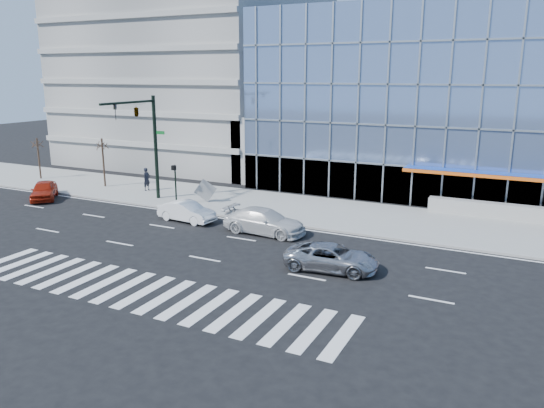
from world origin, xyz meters
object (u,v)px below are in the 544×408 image
at_px(silver_suv, 332,258).
at_px(white_suv, 264,221).
at_px(traffic_signal, 142,123).
at_px(street_tree_near, 102,145).
at_px(red_sedan, 44,190).
at_px(ped_signal_post, 175,178).
at_px(white_sedan, 187,211).
at_px(pedestrian, 147,179).
at_px(tilted_panel, 205,190).
at_px(street_tree_far, 37,144).

relative_size(silver_suv, white_suv, 0.90).
xyz_separation_m(traffic_signal, street_tree_near, (-7.00, 2.93, -2.39)).
relative_size(white_suv, red_sedan, 1.24).
relative_size(ped_signal_post, silver_suv, 0.63).
xyz_separation_m(white_sedan, pedestrian, (-8.32, 6.00, 0.43)).
height_order(traffic_signal, street_tree_near, traffic_signal).
height_order(pedestrian, tilted_panel, pedestrian).
bearing_deg(white_suv, red_sedan, 90.46).
bearing_deg(silver_suv, traffic_signal, 62.25).
bearing_deg(silver_suv, ped_signal_post, 57.95).
xyz_separation_m(traffic_signal, white_suv, (11.73, -2.90, -5.39)).
bearing_deg(ped_signal_post, traffic_signal, -171.48).
distance_m(traffic_signal, silver_suv, 19.87).
relative_size(red_sedan, pedestrian, 2.23).
bearing_deg(tilted_panel, street_tree_near, 154.14).
xyz_separation_m(street_tree_far, tilted_panel, (19.16, -1.00, -2.39)).
bearing_deg(ped_signal_post, white_sedan, -44.15).
bearing_deg(silver_suv, pedestrian, 57.11).
bearing_deg(red_sedan, street_tree_far, 100.23).
bearing_deg(pedestrian, white_sedan, -121.02).
relative_size(white_sedan, tilted_panel, 3.19).
xyz_separation_m(street_tree_far, red_sedan, (6.77, -5.43, -2.71)).
distance_m(white_suv, pedestrian, 15.58).
bearing_deg(street_tree_far, ped_signal_post, -8.31).
distance_m(traffic_signal, street_tree_far, 15.53).
relative_size(traffic_signal, street_tree_near, 1.89).
distance_m(traffic_signal, ped_signal_post, 4.75).
bearing_deg(pedestrian, traffic_signal, -136.54).
bearing_deg(street_tree_near, silver_suv, -22.01).
distance_m(silver_suv, white_suv, 7.30).
xyz_separation_m(street_tree_near, red_sedan, (-1.23, -5.43, -3.05)).
distance_m(street_tree_far, white_sedan, 21.68).
height_order(street_tree_far, tilted_panel, street_tree_far).
distance_m(street_tree_near, red_sedan, 6.35).
bearing_deg(pedestrian, street_tree_near, 98.61).
relative_size(white_sedan, red_sedan, 0.96).
xyz_separation_m(traffic_signal, white_sedan, (5.73, -2.77, -5.48)).
bearing_deg(white_suv, white_sedan, 90.33).
xyz_separation_m(ped_signal_post, street_tree_near, (-9.50, 2.56, 1.64)).
bearing_deg(red_sedan, white_suv, -42.18).
bearing_deg(white_suv, silver_suv, -123.17).
relative_size(ped_signal_post, street_tree_far, 0.78).
height_order(traffic_signal, silver_suv, traffic_signal).
distance_m(silver_suv, white_sedan, 12.75).
bearing_deg(street_tree_near, white_suv, -17.29).
bearing_deg(pedestrian, white_suv, -108.41).
height_order(traffic_signal, ped_signal_post, traffic_signal).
distance_m(red_sedan, tilted_panel, 13.16).
height_order(street_tree_far, white_suv, street_tree_far).
xyz_separation_m(street_tree_near, white_suv, (18.74, -5.83, -3.00)).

